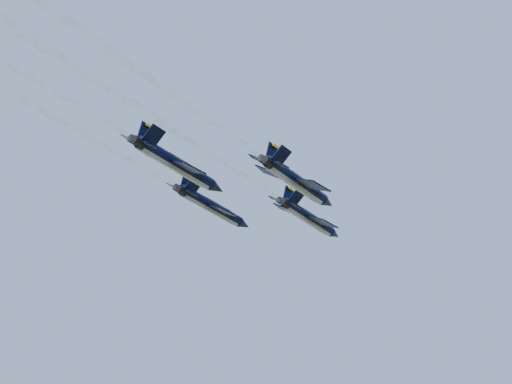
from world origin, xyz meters
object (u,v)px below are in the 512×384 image
at_px(jet_right, 298,182).
at_px(jet_left, 213,207).
at_px(jet_lead, 310,218).
at_px(jet_slot, 178,165).

bearing_deg(jet_right, jet_left, 179.45).
xyz_separation_m(jet_lead, jet_left, (-11.75, -11.24, 0.00)).
xyz_separation_m(jet_lead, jet_right, (3.85, -16.17, 0.00)).
height_order(jet_lead, jet_left, same).
relative_size(jet_right, jet_slot, 1.00).
height_order(jet_lead, jet_slot, same).
distance_m(jet_left, jet_slot, 17.21).
xyz_separation_m(jet_left, jet_slot, (3.62, -16.82, 0.00)).
height_order(jet_left, jet_right, same).
bearing_deg(jet_lead, jet_left, -119.28).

